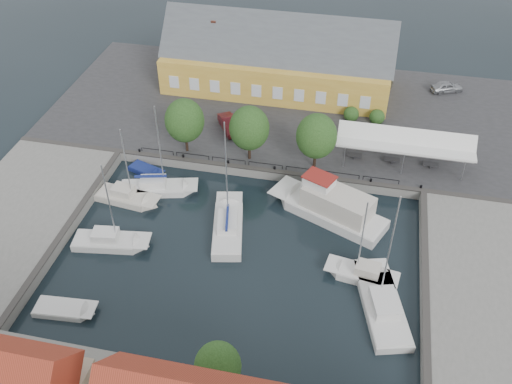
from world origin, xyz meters
TOP-DOWN VIEW (x-y plane):
  - ground at (0.00, 0.00)m, footprint 140.00×140.00m
  - north_quay at (0.00, 23.00)m, footprint 56.00×26.00m
  - west_quay at (-22.00, -2.00)m, footprint 12.00×24.00m
  - east_quay at (22.00, -2.00)m, footprint 12.00×24.00m
  - quay_edge_fittings at (0.02, 4.75)m, footprint 56.00×24.72m
  - warehouse at (-2.60, 28.36)m, footprint 28.56×14.00m
  - tent_canopy at (14.00, 14.50)m, footprint 14.00×4.00m
  - quay_trees at (-2.00, 12.00)m, footprint 18.20×4.20m
  - car_silver at (19.29, 31.29)m, footprint 4.36×3.04m
  - car_red at (-5.49, 16.97)m, footprint 3.69×4.68m
  - center_sailboat at (-1.76, 1.59)m, footprint 4.37×9.13m
  - trawler at (7.54, 5.65)m, footprint 12.24×8.03m
  - east_boat_b at (11.21, -1.74)m, footprint 6.64×3.05m
  - east_boat_c at (12.92, -4.85)m, footprint 5.35×9.74m
  - west_boat_a at (-10.36, 5.79)m, footprint 8.24×4.13m
  - west_boat_b at (-12.83, 3.73)m, footprint 6.80×3.02m
  - west_boat_c at (-11.94, -2.54)m, footprint 7.39×3.28m
  - launch_sw at (-12.50, -10.53)m, footprint 5.27×2.34m
  - launch_nw at (-12.64, 8.62)m, footprint 4.24×2.80m

SIDE VIEW (x-z plane):
  - ground at x=0.00m, z-range 0.00..0.00m
  - launch_nw at x=-12.64m, z-range -0.35..0.53m
  - launch_sw at x=-12.50m, z-range -0.40..0.58m
  - east_boat_c at x=12.92m, z-range -5.69..6.21m
  - west_boat_b at x=-12.83m, z-range -4.37..4.90m
  - west_boat_c at x=-11.94m, z-range -4.67..5.19m
  - east_boat_b at x=11.21m, z-range -4.27..4.80m
  - west_boat_a at x=-10.36m, z-range -5.08..5.62m
  - center_sailboat at x=-1.76m, z-range -5.73..6.46m
  - north_quay at x=0.00m, z-range 0.00..1.00m
  - west_quay at x=-22.00m, z-range 0.00..1.00m
  - east_quay at x=22.00m, z-range 0.00..1.00m
  - trawler at x=7.54m, z-range -1.48..3.52m
  - quay_edge_fittings at x=0.02m, z-range 0.86..1.26m
  - car_silver at x=19.29m, z-range 1.00..2.38m
  - car_red at x=-5.49m, z-range 1.00..2.49m
  - tent_canopy at x=14.00m, z-range 2.27..5.10m
  - warehouse at x=-2.60m, z-range -0.35..9.20m
  - quay_trees at x=-2.00m, z-range 1.73..8.03m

